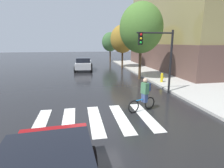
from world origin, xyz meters
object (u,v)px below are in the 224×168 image
at_px(cyclist, 144,95).
at_px(traffic_light_near, 160,51).
at_px(street_tree_near, 141,28).
at_px(fire_hydrant, 162,78).
at_px(street_tree_mid, 123,39).
at_px(sedan_mid, 84,64).
at_px(street_tree_far, 110,42).

distance_m(cyclist, traffic_light_near, 3.95).
relative_size(cyclist, street_tree_near, 0.25).
distance_m(fire_hydrant, street_tree_near, 4.83).
relative_size(traffic_light_near, fire_hydrant, 5.38).
relative_size(traffic_light_near, street_tree_mid, 0.74).
distance_m(sedan_mid, fire_hydrant, 10.78).
bearing_deg(traffic_light_near, street_tree_far, 88.52).
bearing_deg(street_tree_far, fire_hydrant, -86.52).
xyz_separation_m(traffic_light_near, street_tree_far, (0.55, 21.26, 0.61)).
bearing_deg(fire_hydrant, street_tree_mid, 95.49).
bearing_deg(cyclist, sedan_mid, 99.97).
bearing_deg(fire_hydrant, cyclist, -123.41).
relative_size(street_tree_near, street_tree_far, 1.34).
relative_size(sedan_mid, street_tree_near, 0.68).
relative_size(street_tree_mid, street_tree_far, 1.10).
height_order(traffic_light_near, street_tree_far, street_tree_far).
bearing_deg(traffic_light_near, street_tree_near, 84.60).
relative_size(sedan_mid, traffic_light_near, 1.11).
bearing_deg(street_tree_near, street_tree_mid, 88.28).
bearing_deg(street_tree_near, traffic_light_near, -95.40).
xyz_separation_m(traffic_light_near, street_tree_near, (0.48, 5.03, 1.80)).
height_order(traffic_light_near, street_tree_near, street_tree_near).
bearing_deg(street_tree_far, cyclist, -96.05).
height_order(street_tree_mid, street_tree_far, street_tree_mid).
bearing_deg(fire_hydrant, street_tree_near, 118.33).
bearing_deg(sedan_mid, street_tree_mid, 12.87).
xyz_separation_m(street_tree_near, street_tree_far, (0.07, 16.22, -1.18)).
xyz_separation_m(sedan_mid, fire_hydrant, (6.19, -8.81, -0.28)).
xyz_separation_m(cyclist, street_tree_far, (2.54, 24.00, 2.63)).
bearing_deg(cyclist, traffic_light_near, 54.00).
bearing_deg(traffic_light_near, street_tree_mid, 86.83).
bearing_deg(fire_hydrant, street_tree_far, 93.48).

